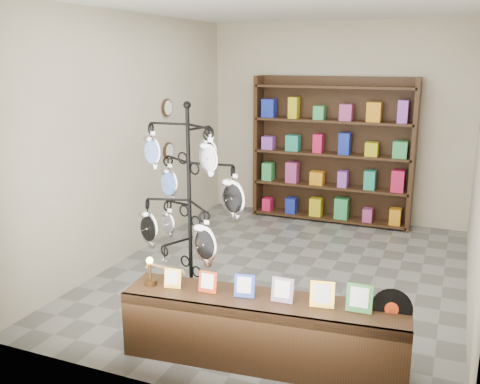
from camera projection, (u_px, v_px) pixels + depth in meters
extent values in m
plane|color=slate|center=(284.00, 273.00, 6.30)|extent=(5.00, 5.00, 0.00)
plane|color=beige|center=(336.00, 123.00, 8.17)|extent=(4.00, 0.00, 4.00)
plane|color=beige|center=(176.00, 202.00, 3.69)|extent=(4.00, 0.00, 4.00)
plane|color=beige|center=(134.00, 137.00, 6.68)|extent=(0.00, 5.00, 5.00)
plane|color=white|center=(289.00, 5.00, 5.57)|extent=(5.00, 5.00, 0.00)
cylinder|color=black|center=(192.00, 322.00, 5.10)|extent=(0.52, 0.52, 0.03)
cylinder|color=black|center=(190.00, 221.00, 4.86)|extent=(0.04, 0.04, 2.05)
sphere|color=black|center=(187.00, 105.00, 4.60)|extent=(0.07, 0.07, 0.07)
ellipsoid|color=silver|center=(206.00, 253.00, 5.12)|extent=(0.11, 0.06, 0.21)
cube|color=tan|center=(165.00, 267.00, 4.75)|extent=(0.39, 0.08, 0.04)
cube|color=black|center=(263.00, 331.00, 4.39)|extent=(2.35, 0.71, 0.57)
cube|color=gold|center=(173.00, 278.00, 4.52)|extent=(0.15, 0.07, 0.17)
cube|color=#B52E0E|center=(208.00, 282.00, 4.43)|extent=(0.16, 0.07, 0.18)
cube|color=#263FA5|center=(245.00, 286.00, 4.34)|extent=(0.17, 0.07, 0.19)
cube|color=#E54C33|center=(283.00, 290.00, 4.25)|extent=(0.18, 0.08, 0.20)
cube|color=gold|center=(322.00, 294.00, 4.17)|extent=(0.19, 0.08, 0.21)
cube|color=#337233|center=(359.00, 298.00, 4.09)|extent=(0.21, 0.08, 0.22)
cylinder|color=black|center=(392.00, 309.00, 4.09)|extent=(0.32, 0.10, 0.31)
cylinder|color=#B52E0E|center=(392.00, 309.00, 4.08)|extent=(0.11, 0.04, 0.10)
cylinder|color=#482F14|center=(151.00, 282.00, 4.60)|extent=(0.11, 0.11, 0.04)
cylinder|color=#482F14|center=(150.00, 272.00, 4.57)|extent=(0.02, 0.02, 0.15)
sphere|color=#FFBF59|center=(150.00, 260.00, 4.55)|extent=(0.06, 0.06, 0.06)
cube|color=black|center=(334.00, 149.00, 8.22)|extent=(2.40, 0.04, 2.20)
cube|color=black|center=(259.00, 146.00, 8.51)|extent=(0.06, 0.36, 2.20)
cube|color=black|center=(413.00, 156.00, 7.63)|extent=(0.06, 0.36, 2.20)
cube|color=black|center=(329.00, 217.00, 8.33)|extent=(2.36, 0.36, 0.04)
cube|color=black|center=(330.00, 186.00, 8.21)|extent=(2.36, 0.36, 0.03)
cube|color=black|center=(332.00, 154.00, 8.09)|extent=(2.36, 0.36, 0.04)
cube|color=black|center=(333.00, 121.00, 7.96)|extent=(2.36, 0.36, 0.04)
cube|color=black|center=(335.00, 87.00, 7.84)|extent=(2.36, 0.36, 0.04)
cylinder|color=black|center=(167.00, 108.00, 7.31)|extent=(0.03, 0.24, 0.24)
cylinder|color=black|center=(169.00, 151.00, 7.46)|extent=(0.03, 0.24, 0.24)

